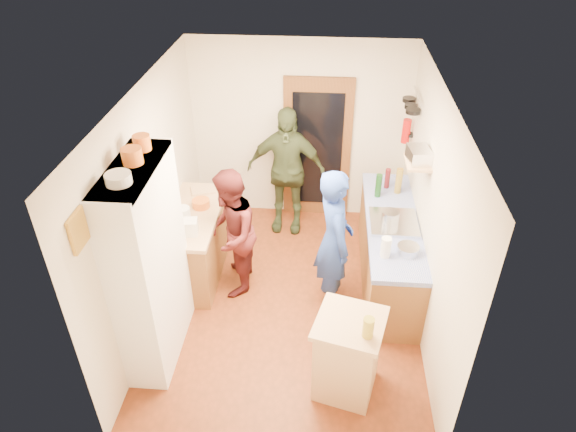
# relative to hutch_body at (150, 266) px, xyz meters

# --- Properties ---
(floor) EXTENTS (3.00, 4.00, 0.02)m
(floor) POSITION_rel_hutch_body_xyz_m (1.30, 0.80, -1.11)
(floor) COLOR brown
(floor) RESTS_ON ground
(ceiling) EXTENTS (3.00, 4.00, 0.02)m
(ceiling) POSITION_rel_hutch_body_xyz_m (1.30, 0.80, 1.51)
(ceiling) COLOR silver
(ceiling) RESTS_ON ground
(wall_back) EXTENTS (3.00, 0.02, 2.60)m
(wall_back) POSITION_rel_hutch_body_xyz_m (1.30, 2.81, 0.20)
(wall_back) COLOR beige
(wall_back) RESTS_ON ground
(wall_front) EXTENTS (3.00, 0.02, 2.60)m
(wall_front) POSITION_rel_hutch_body_xyz_m (1.30, -1.21, 0.20)
(wall_front) COLOR beige
(wall_front) RESTS_ON ground
(wall_left) EXTENTS (0.02, 4.00, 2.60)m
(wall_left) POSITION_rel_hutch_body_xyz_m (-0.21, 0.80, 0.20)
(wall_left) COLOR beige
(wall_left) RESTS_ON ground
(wall_right) EXTENTS (0.02, 4.00, 2.60)m
(wall_right) POSITION_rel_hutch_body_xyz_m (2.81, 0.80, 0.20)
(wall_right) COLOR beige
(wall_right) RESTS_ON ground
(door_frame) EXTENTS (0.95, 0.06, 2.10)m
(door_frame) POSITION_rel_hutch_body_xyz_m (1.55, 2.77, -0.05)
(door_frame) COLOR brown
(door_frame) RESTS_ON ground
(door_glass) EXTENTS (0.70, 0.02, 1.70)m
(door_glass) POSITION_rel_hutch_body_xyz_m (1.55, 2.74, -0.05)
(door_glass) COLOR black
(door_glass) RESTS_ON door_frame
(hutch_body) EXTENTS (0.40, 1.20, 2.20)m
(hutch_body) POSITION_rel_hutch_body_xyz_m (0.00, 0.00, 0.00)
(hutch_body) COLOR white
(hutch_body) RESTS_ON ground
(hutch_top_shelf) EXTENTS (0.40, 1.14, 0.04)m
(hutch_top_shelf) POSITION_rel_hutch_body_xyz_m (0.00, 0.00, 1.08)
(hutch_top_shelf) COLOR white
(hutch_top_shelf) RESTS_ON hutch_body
(plate_stack) EXTENTS (0.21, 0.21, 0.09)m
(plate_stack) POSITION_rel_hutch_body_xyz_m (0.00, -0.28, 1.14)
(plate_stack) COLOR white
(plate_stack) RESTS_ON hutch_top_shelf
(orange_pot_a) EXTENTS (0.18, 0.18, 0.14)m
(orange_pot_a) POSITION_rel_hutch_body_xyz_m (0.00, 0.07, 1.17)
(orange_pot_a) COLOR orange
(orange_pot_a) RESTS_ON hutch_top_shelf
(orange_pot_b) EXTENTS (0.16, 0.16, 0.14)m
(orange_pot_b) POSITION_rel_hutch_body_xyz_m (0.00, 0.34, 1.17)
(orange_pot_b) COLOR orange
(orange_pot_b) RESTS_ON hutch_top_shelf
(left_counter_base) EXTENTS (0.60, 1.40, 0.85)m
(left_counter_base) POSITION_rel_hutch_body_xyz_m (0.10, 1.25, -0.68)
(left_counter_base) COLOR brown
(left_counter_base) RESTS_ON ground
(left_counter_top) EXTENTS (0.64, 1.44, 0.05)m
(left_counter_top) POSITION_rel_hutch_body_xyz_m (0.10, 1.25, -0.23)
(left_counter_top) COLOR tan
(left_counter_top) RESTS_ON left_counter_base
(toaster) EXTENTS (0.26, 0.19, 0.18)m
(toaster) POSITION_rel_hutch_body_xyz_m (0.15, 0.83, -0.11)
(toaster) COLOR white
(toaster) RESTS_ON left_counter_top
(kettle) EXTENTS (0.21, 0.21, 0.19)m
(kettle) POSITION_rel_hutch_body_xyz_m (0.05, 1.06, -0.10)
(kettle) COLOR white
(kettle) RESTS_ON left_counter_top
(orange_bowl) EXTENTS (0.22, 0.22, 0.10)m
(orange_bowl) POSITION_rel_hutch_body_xyz_m (0.18, 1.40, -0.15)
(orange_bowl) COLOR orange
(orange_bowl) RESTS_ON left_counter_top
(chopping_board) EXTENTS (0.36, 0.31, 0.02)m
(chopping_board) POSITION_rel_hutch_body_xyz_m (0.12, 1.77, -0.19)
(chopping_board) COLOR tan
(chopping_board) RESTS_ON left_counter_top
(right_counter_base) EXTENTS (0.60, 2.20, 0.84)m
(right_counter_base) POSITION_rel_hutch_body_xyz_m (2.50, 1.30, -0.68)
(right_counter_base) COLOR brown
(right_counter_base) RESTS_ON ground
(right_counter_top) EXTENTS (0.62, 2.22, 0.06)m
(right_counter_top) POSITION_rel_hutch_body_xyz_m (2.50, 1.30, -0.23)
(right_counter_top) COLOR #1E35B4
(right_counter_top) RESTS_ON right_counter_base
(hob) EXTENTS (0.55, 0.58, 0.04)m
(hob) POSITION_rel_hutch_body_xyz_m (2.50, 1.22, -0.18)
(hob) COLOR silver
(hob) RESTS_ON right_counter_top
(pot_on_hob) EXTENTS (0.20, 0.20, 0.13)m
(pot_on_hob) POSITION_rel_hutch_body_xyz_m (2.45, 1.21, -0.09)
(pot_on_hob) COLOR silver
(pot_on_hob) RESTS_ON hob
(bottle_a) EXTENTS (0.10, 0.10, 0.31)m
(bottle_a) POSITION_rel_hutch_body_xyz_m (2.35, 1.83, -0.05)
(bottle_a) COLOR #143F14
(bottle_a) RESTS_ON right_counter_top
(bottle_b) EXTENTS (0.08, 0.08, 0.27)m
(bottle_b) POSITION_rel_hutch_body_xyz_m (2.48, 2.05, -0.07)
(bottle_b) COLOR #591419
(bottle_b) RESTS_ON right_counter_top
(bottle_c) EXTENTS (0.09, 0.09, 0.34)m
(bottle_c) POSITION_rel_hutch_body_xyz_m (2.61, 1.94, -0.03)
(bottle_c) COLOR olive
(bottle_c) RESTS_ON right_counter_top
(paper_towel) EXTENTS (0.12, 0.12, 0.24)m
(paper_towel) POSITION_rel_hutch_body_xyz_m (2.35, 0.60, -0.08)
(paper_towel) COLOR white
(paper_towel) RESTS_ON right_counter_top
(mixing_bowl) EXTENTS (0.28, 0.28, 0.09)m
(mixing_bowl) POSITION_rel_hutch_body_xyz_m (2.60, 0.67, -0.15)
(mixing_bowl) COLOR silver
(mixing_bowl) RESTS_ON right_counter_top
(island_base) EXTENTS (0.67, 0.67, 0.86)m
(island_base) POSITION_rel_hutch_body_xyz_m (1.97, -0.40, -0.67)
(island_base) COLOR tan
(island_base) RESTS_ON ground
(island_top) EXTENTS (0.76, 0.76, 0.05)m
(island_top) POSITION_rel_hutch_body_xyz_m (1.97, -0.40, -0.22)
(island_top) COLOR tan
(island_top) RESTS_ON island_base
(cutting_board) EXTENTS (0.41, 0.36, 0.02)m
(cutting_board) POSITION_rel_hutch_body_xyz_m (1.93, -0.34, -0.21)
(cutting_board) COLOR white
(cutting_board) RESTS_ON island_top
(oil_jar) EXTENTS (0.12, 0.12, 0.20)m
(oil_jar) POSITION_rel_hutch_body_xyz_m (2.11, -0.57, -0.09)
(oil_jar) COLOR #AD9E2D
(oil_jar) RESTS_ON island_top
(pan_rail) EXTENTS (0.02, 0.65, 0.02)m
(pan_rail) POSITION_rel_hutch_body_xyz_m (2.76, 2.33, 0.95)
(pan_rail) COLOR silver
(pan_rail) RESTS_ON wall_right
(pan_hang_a) EXTENTS (0.18, 0.18, 0.05)m
(pan_hang_a) POSITION_rel_hutch_body_xyz_m (2.70, 2.15, 0.82)
(pan_hang_a) COLOR black
(pan_hang_a) RESTS_ON pan_rail
(pan_hang_b) EXTENTS (0.16, 0.16, 0.05)m
(pan_hang_b) POSITION_rel_hutch_body_xyz_m (2.70, 2.35, 0.80)
(pan_hang_b) COLOR black
(pan_hang_b) RESTS_ON pan_rail
(pan_hang_c) EXTENTS (0.17, 0.17, 0.05)m
(pan_hang_c) POSITION_rel_hutch_body_xyz_m (2.70, 2.55, 0.81)
(pan_hang_c) COLOR black
(pan_hang_c) RESTS_ON pan_rail
(wall_shelf) EXTENTS (0.26, 0.42, 0.03)m
(wall_shelf) POSITION_rel_hutch_body_xyz_m (2.67, 1.25, 0.60)
(wall_shelf) COLOR tan
(wall_shelf) RESTS_ON wall_right
(radio) EXTENTS (0.26, 0.33, 0.15)m
(radio) POSITION_rel_hutch_body_xyz_m (2.67, 1.25, 0.69)
(radio) COLOR silver
(radio) RESTS_ON wall_shelf
(ext_bracket) EXTENTS (0.06, 0.10, 0.04)m
(ext_bracket) POSITION_rel_hutch_body_xyz_m (2.77, 2.50, 0.35)
(ext_bracket) COLOR black
(ext_bracket) RESTS_ON wall_right
(fire_extinguisher) EXTENTS (0.11, 0.11, 0.32)m
(fire_extinguisher) POSITION_rel_hutch_body_xyz_m (2.71, 2.50, 0.40)
(fire_extinguisher) COLOR red
(fire_extinguisher) RESTS_ON wall_right
(picture_frame) EXTENTS (0.03, 0.25, 0.30)m
(picture_frame) POSITION_rel_hutch_body_xyz_m (-0.18, -0.75, 0.95)
(picture_frame) COLOR gold
(picture_frame) RESTS_ON wall_left
(person_hob) EXTENTS (0.57, 0.73, 1.77)m
(person_hob) POSITION_rel_hutch_body_xyz_m (1.85, 0.84, -0.22)
(person_hob) COLOR #233E95
(person_hob) RESTS_ON ground
(person_left) EXTENTS (0.65, 0.82, 1.62)m
(person_left) POSITION_rel_hutch_body_xyz_m (0.63, 1.03, -0.29)
(person_left) COLOR #4C1818
(person_left) RESTS_ON ground
(person_back) EXTENTS (1.10, 0.52, 1.84)m
(person_back) POSITION_rel_hutch_body_xyz_m (1.16, 2.36, -0.18)
(person_back) COLOR #323D23
(person_back) RESTS_ON ground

